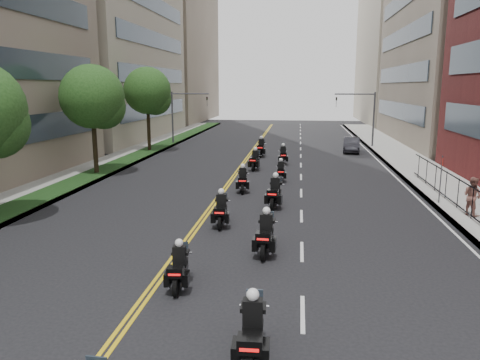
% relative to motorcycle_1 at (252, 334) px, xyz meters
% --- Properties ---
extents(sidewalk_right, '(4.00, 90.00, 0.15)m').
position_rel_motorcycle_1_xyz_m(sidewalk_right, '(9.97, 22.45, -0.60)').
color(sidewalk_right, gray).
rests_on(sidewalk_right, ground).
extents(sidewalk_left, '(4.00, 90.00, 0.15)m').
position_rel_motorcycle_1_xyz_m(sidewalk_left, '(-14.03, 22.45, -0.60)').
color(sidewalk_left, gray).
rests_on(sidewalk_left, ground).
extents(grass_strip, '(2.00, 90.00, 0.04)m').
position_rel_motorcycle_1_xyz_m(grass_strip, '(-13.23, 22.45, -0.51)').
color(grass_strip, black).
rests_on(grass_strip, sidewalk_left).
extents(building_right_tan, '(15.11, 28.00, 30.00)m').
position_rel_motorcycle_1_xyz_m(building_right_tan, '(19.44, 45.45, 14.32)').
color(building_right_tan, '#7C6C5A').
rests_on(building_right_tan, ground).
extents(building_right_far, '(15.00, 28.00, 26.00)m').
position_rel_motorcycle_1_xyz_m(building_right_far, '(19.47, 75.45, 12.32)').
color(building_right_far, '#AEA28C').
rests_on(building_right_far, ground).
extents(building_left_far, '(16.00, 28.00, 26.00)m').
position_rel_motorcycle_1_xyz_m(building_left_far, '(-24.03, 75.45, 12.32)').
color(building_left_far, '#7C6C5A').
rests_on(building_left_far, ground).
extents(street_trees, '(4.40, 38.40, 7.98)m').
position_rel_motorcycle_1_xyz_m(street_trees, '(-13.08, 16.06, 4.45)').
color(street_trees, black).
rests_on(street_trees, ground).
extents(traffic_signal_right, '(4.09, 0.20, 5.60)m').
position_rel_motorcycle_1_xyz_m(traffic_signal_right, '(7.50, 39.45, 3.02)').
color(traffic_signal_right, '#3F3F44').
rests_on(traffic_signal_right, ground).
extents(traffic_signal_left, '(4.09, 0.20, 5.60)m').
position_rel_motorcycle_1_xyz_m(traffic_signal_left, '(-11.57, 39.45, 3.02)').
color(traffic_signal_left, '#3F3F44').
rests_on(traffic_signal_left, ground).
extents(motorcycle_1, '(0.54, 2.33, 1.72)m').
position_rel_motorcycle_1_xyz_m(motorcycle_1, '(0.00, 0.00, 0.00)').
color(motorcycle_1, black).
rests_on(motorcycle_1, ground).
extents(motorcycle_2, '(0.57, 2.09, 1.54)m').
position_rel_motorcycle_1_xyz_m(motorcycle_2, '(-2.66, 3.73, -0.07)').
color(motorcycle_2, black).
rests_on(motorcycle_2, ground).
extents(motorcycle_3, '(0.57, 2.41, 1.78)m').
position_rel_motorcycle_1_xyz_m(motorcycle_3, '(-0.19, 7.05, 0.02)').
color(motorcycle_3, black).
rests_on(motorcycle_3, ground).
extents(motorcycle_4, '(0.60, 2.29, 1.69)m').
position_rel_motorcycle_1_xyz_m(motorcycle_4, '(-2.44, 10.42, -0.01)').
color(motorcycle_4, black).
rests_on(motorcycle_4, ground).
extents(motorcycle_5, '(0.68, 2.45, 1.81)m').
position_rel_motorcycle_1_xyz_m(motorcycle_5, '(-0.21, 14.02, 0.03)').
color(motorcycle_5, black).
rests_on(motorcycle_5, ground).
extents(motorcycle_6, '(0.63, 2.26, 1.67)m').
position_rel_motorcycle_1_xyz_m(motorcycle_6, '(-2.31, 17.43, -0.02)').
color(motorcycle_6, black).
rests_on(motorcycle_6, ground).
extents(motorcycle_7, '(0.50, 2.06, 1.52)m').
position_rel_motorcycle_1_xyz_m(motorcycle_7, '(-0.18, 20.93, -0.08)').
color(motorcycle_7, black).
rests_on(motorcycle_7, ground).
extents(motorcycle_8, '(0.64, 2.32, 1.71)m').
position_rel_motorcycle_1_xyz_m(motorcycle_8, '(-2.27, 24.86, -0.00)').
color(motorcycle_8, black).
rests_on(motorcycle_8, ground).
extents(motorcycle_9, '(0.57, 2.26, 1.66)m').
position_rel_motorcycle_1_xyz_m(motorcycle_9, '(-0.27, 27.88, -0.02)').
color(motorcycle_9, black).
rests_on(motorcycle_9, ground).
extents(motorcycle_10, '(0.58, 2.50, 1.84)m').
position_rel_motorcycle_1_xyz_m(motorcycle_10, '(-2.36, 31.73, 0.05)').
color(motorcycle_10, black).
rests_on(motorcycle_10, ground).
extents(parked_sedan, '(1.92, 4.38, 1.40)m').
position_rel_motorcycle_1_xyz_m(parked_sedan, '(5.97, 35.70, 0.02)').
color(parked_sedan, black).
rests_on(parked_sedan, ground).
extents(pedestrian_b, '(1.08, 1.14, 1.85)m').
position_rel_motorcycle_1_xyz_m(pedestrian_b, '(9.17, 13.09, 0.40)').
color(pedestrian_b, '#88554A').
rests_on(pedestrian_b, sidewalk_right).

